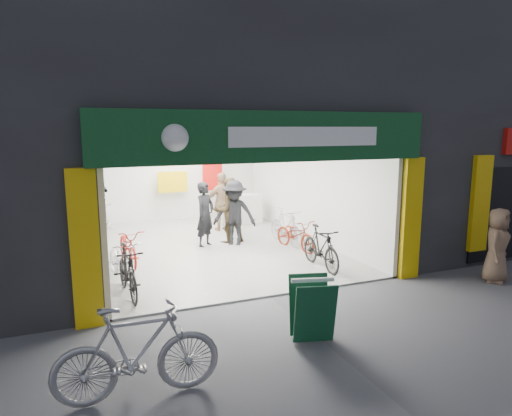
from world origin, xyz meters
TOP-DOWN VIEW (x-y plane):
  - ground at (0.00, 0.00)m, footprint 60.00×60.00m
  - building at (0.91, 4.99)m, footprint 17.00×10.27m
  - bike_left_front at (-2.50, 2.07)m, footprint 0.91×1.80m
  - bike_left_midfront at (-2.50, 1.07)m, footprint 0.59×1.70m
  - bike_left_midback at (-2.23, 3.25)m, footprint 0.73×1.71m
  - bike_left_back at (-2.50, 6.48)m, footprint 0.71×1.87m
  - bike_right_front at (1.80, 1.18)m, footprint 0.54×1.69m
  - bike_right_mid at (2.03, 2.88)m, footprint 0.83×1.67m
  - bike_right_back at (2.03, 3.45)m, footprint 0.60×1.76m
  - parked_bike at (-2.80, -2.40)m, footprint 2.00×0.67m
  - customer_a at (-0.09, 4.09)m, footprint 0.77×0.74m
  - customer_b at (0.64, 4.28)m, footprint 0.95×0.77m
  - customer_c at (0.69, 3.91)m, footprint 1.35×1.17m
  - customer_d at (0.93, 5.67)m, footprint 1.09×0.48m
  - pedestrian_near at (4.77, -0.95)m, footprint 0.92×0.81m
  - sandwich_board at (-0.14, -1.86)m, footprint 0.76×0.77m

SIDE VIEW (x-z plane):
  - ground at x=0.00m, z-range 0.00..0.00m
  - bike_right_mid at x=2.03m, z-range 0.00..0.84m
  - bike_left_midback at x=-2.23m, z-range 0.00..0.88m
  - bike_left_front at x=-2.50m, z-range 0.00..0.90m
  - bike_right_front at x=1.80m, z-range 0.00..1.00m
  - bike_left_midfront at x=-2.50m, z-range 0.00..1.01m
  - bike_right_back at x=2.03m, z-range 0.00..1.04m
  - sandwich_board at x=-0.14m, z-range 0.05..1.01m
  - bike_left_back at x=-2.50m, z-range 0.00..1.10m
  - parked_bike at x=-2.80m, z-range 0.00..1.18m
  - pedestrian_near at x=4.77m, z-range 0.00..1.57m
  - customer_a at x=-0.09m, z-range 0.00..1.78m
  - customer_c at x=0.69m, z-range 0.00..1.81m
  - customer_b at x=0.64m, z-range 0.00..1.84m
  - customer_d at x=0.93m, z-range 0.00..1.85m
  - building at x=0.91m, z-range 0.31..8.31m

